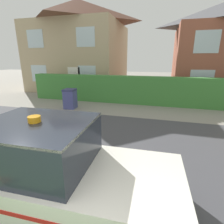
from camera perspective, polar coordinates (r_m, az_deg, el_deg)
The scene contains 5 objects.
road_strip at distance 5.28m, azimuth 4.15°, elevation -13.32°, with size 28.00×6.70×0.01m, color #424247.
garden_hedge at distance 10.93m, azimuth 6.75°, elevation 7.16°, with size 13.50×0.64×1.69m, color #3D7F38.
police_car at distance 3.55m, azimuth -18.71°, elevation -17.02°, with size 4.46×1.94×1.71m.
house_left at distance 17.27m, azimuth -10.52°, elevation 20.59°, with size 7.93×7.02×7.61m.
wheelie_bin at distance 10.07m, azimuth -13.52°, elevation 4.27°, with size 0.70×0.75×1.09m.
Camera 1 is at (0.88, -0.18, 2.65)m, focal length 28.00 mm.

